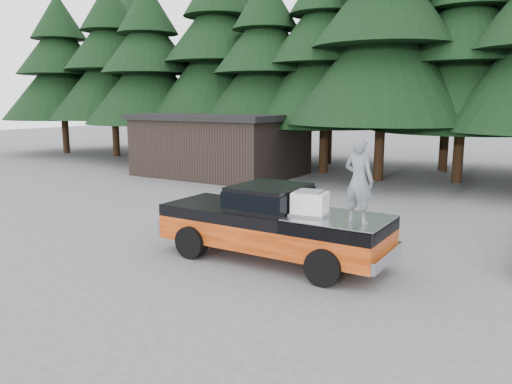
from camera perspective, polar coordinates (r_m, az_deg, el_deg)
The scene contains 7 objects.
ground at distance 12.88m, azimuth -2.75°, elevation -7.66°, with size 120.00×120.00×0.00m, color #4E4D50.
pickup_truck at distance 12.64m, azimuth 1.93°, elevation -4.86°, with size 6.00×2.04×1.33m, color #DB5A1C, non-canonical shape.
truck_cab at distance 12.47m, azimuth 1.56°, elevation -0.54°, with size 1.66×1.90×0.59m, color black.
air_compressor at distance 11.76m, azimuth 6.17°, elevation -1.41°, with size 0.77×0.64×0.53m, color silver.
man_on_bed at distance 11.10m, azimuth 11.67°, elevation 1.31°, with size 0.69×0.45×1.89m, color slate.
utility_building at distance 27.34m, azimuth -4.00°, elevation 5.49°, with size 8.40×6.40×3.30m.
treeline at distance 28.28m, azimuth 19.14°, elevation 17.43°, with size 60.15×16.05×17.50m.
Camera 1 is at (6.99, -10.05, 3.99)m, focal length 35.00 mm.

